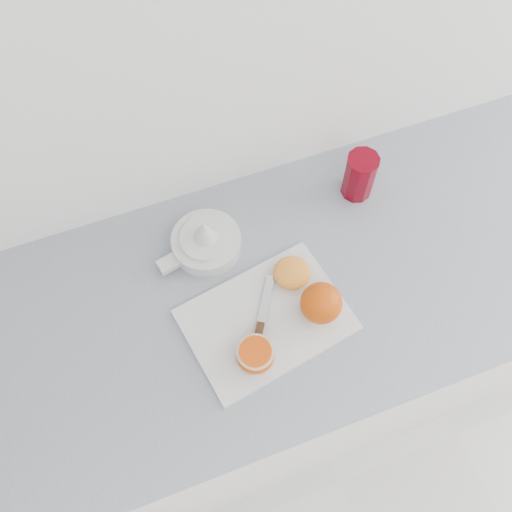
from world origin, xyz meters
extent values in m
cube|color=white|center=(0.00, 2.00, 1.35)|extent=(4.00, 0.04, 2.70)
cube|color=white|center=(-0.05, 1.70, 0.43)|extent=(2.28, 0.60, 0.86)
cube|color=#95A1A8|center=(-0.05, 1.70, 0.88)|extent=(2.34, 0.64, 0.03)
cube|color=silver|center=(-0.16, 1.63, 0.90)|extent=(0.37, 0.29, 0.01)
sphere|color=#D36500|center=(-0.05, 1.61, 0.95)|extent=(0.09, 0.09, 0.09)
ellipsoid|color=#D36500|center=(-0.21, 1.56, 0.92)|extent=(0.08, 0.08, 0.04)
cylinder|color=beige|center=(-0.21, 1.56, 0.95)|extent=(0.08, 0.08, 0.00)
cylinder|color=#E14614|center=(-0.21, 1.56, 0.95)|extent=(0.06, 0.06, 0.00)
ellipsoid|color=orange|center=(-0.07, 1.71, 0.92)|extent=(0.08, 0.08, 0.03)
cylinder|color=gold|center=(-0.07, 1.71, 0.93)|extent=(0.06, 0.06, 0.00)
cube|color=#482312|center=(-0.20, 1.59, 0.91)|extent=(0.06, 0.08, 0.01)
cube|color=#B7B7BC|center=(-0.14, 1.67, 0.91)|extent=(0.07, 0.10, 0.00)
cylinder|color=#B7B7BC|center=(-0.20, 1.59, 0.91)|extent=(0.01, 0.01, 0.01)
cylinder|color=white|center=(-0.22, 1.85, 0.91)|extent=(0.16, 0.16, 0.04)
cylinder|color=white|center=(-0.22, 1.85, 0.93)|extent=(0.12, 0.12, 0.01)
cone|color=white|center=(-0.22, 1.85, 0.97)|extent=(0.05, 0.05, 0.06)
cube|color=white|center=(-0.31, 1.83, 0.91)|extent=(0.06, 0.04, 0.02)
ellipsoid|color=orange|center=(-0.21, 1.84, 0.94)|extent=(0.01, 0.01, 0.00)
ellipsoid|color=orange|center=(-0.24, 1.86, 0.94)|extent=(0.01, 0.01, 0.00)
ellipsoid|color=orange|center=(-0.22, 1.83, 0.94)|extent=(0.01, 0.01, 0.00)
ellipsoid|color=orange|center=(-0.20, 1.86, 0.94)|extent=(0.01, 0.01, 0.00)
cylinder|color=#6F000E|center=(0.16, 1.87, 0.95)|extent=(0.07, 0.07, 0.12)
cylinder|color=#D14B15|center=(0.16, 1.87, 0.90)|extent=(0.06, 0.06, 0.02)
cylinder|color=#6F000E|center=(0.16, 1.87, 1.01)|extent=(0.07, 0.07, 0.00)
camera|label=1|loc=(-0.33, 1.23, 2.02)|focal=40.00mm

